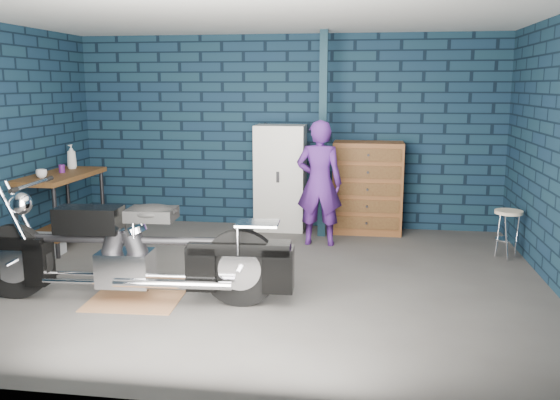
% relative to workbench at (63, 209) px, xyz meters
% --- Properties ---
extents(ground, '(6.00, 6.00, 0.00)m').
position_rel_workbench_xyz_m(ground, '(2.68, -1.03, -0.46)').
color(ground, '#494744').
rests_on(ground, ground).
extents(room_walls, '(6.02, 5.01, 2.71)m').
position_rel_workbench_xyz_m(room_walls, '(2.68, -0.48, 1.45)').
color(room_walls, '#102438').
rests_on(room_walls, ground).
extents(support_post, '(0.10, 0.10, 2.70)m').
position_rel_workbench_xyz_m(support_post, '(3.23, 0.92, 0.90)').
color(support_post, '#102834').
rests_on(support_post, ground).
extents(workbench, '(0.60, 1.40, 0.91)m').
position_rel_workbench_xyz_m(workbench, '(0.00, 0.00, 0.00)').
color(workbench, brown).
rests_on(workbench, ground).
extents(drip_mat, '(0.89, 0.69, 0.01)m').
position_rel_workbench_xyz_m(drip_mat, '(1.68, -1.84, -0.45)').
color(drip_mat, '#92613F').
rests_on(drip_mat, ground).
extents(motorcycle, '(2.59, 0.84, 1.13)m').
position_rel_workbench_xyz_m(motorcycle, '(1.68, -1.84, 0.11)').
color(motorcycle, black).
rests_on(motorcycle, ground).
extents(person, '(0.59, 0.39, 1.58)m').
position_rel_workbench_xyz_m(person, '(3.23, 0.47, 0.34)').
color(person, '#4E2079').
rests_on(person, ground).
extents(storage_bin, '(0.40, 0.28, 0.25)m').
position_rel_workbench_xyz_m(storage_bin, '(0.02, -0.50, -0.33)').
color(storage_bin, '#93969B').
rests_on(storage_bin, ground).
extents(locker, '(0.68, 0.49, 1.47)m').
position_rel_workbench_xyz_m(locker, '(2.62, 1.20, 0.28)').
color(locker, beige).
rests_on(locker, ground).
extents(tool_chest, '(0.94, 0.52, 1.25)m').
position_rel_workbench_xyz_m(tool_chest, '(3.83, 1.20, 0.17)').
color(tool_chest, brown).
rests_on(tool_chest, ground).
extents(shop_stool, '(0.38, 0.38, 0.58)m').
position_rel_workbench_xyz_m(shop_stool, '(5.46, 0.15, -0.17)').
color(shop_stool, beige).
rests_on(shop_stool, ground).
extents(cup_a, '(0.15, 0.15, 0.10)m').
position_rel_workbench_xyz_m(cup_a, '(-0.04, -0.36, 0.51)').
color(cup_a, beige).
rests_on(cup_a, workbench).
extents(mug_purple, '(0.09, 0.09, 0.10)m').
position_rel_workbench_xyz_m(mug_purple, '(-0.02, 0.09, 0.51)').
color(mug_purple, '#4F1861').
rests_on(mug_purple, workbench).
extents(bottle, '(0.14, 0.14, 0.32)m').
position_rel_workbench_xyz_m(bottle, '(-0.07, 0.46, 0.62)').
color(bottle, '#93969B').
rests_on(bottle, workbench).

